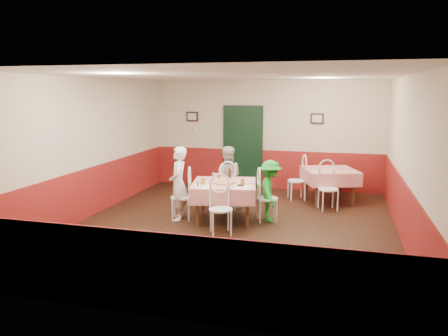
% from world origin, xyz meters
% --- Properties ---
extents(floor, '(7.00, 7.00, 0.00)m').
position_xyz_m(floor, '(0.00, 0.00, 0.00)').
color(floor, black).
rests_on(floor, ground).
extents(ceiling, '(7.00, 7.00, 0.00)m').
position_xyz_m(ceiling, '(0.00, 0.00, 2.80)').
color(ceiling, white).
rests_on(ceiling, back_wall).
extents(back_wall, '(6.00, 0.10, 2.80)m').
position_xyz_m(back_wall, '(0.00, 3.50, 1.40)').
color(back_wall, beige).
rests_on(back_wall, ground).
extents(front_wall, '(6.00, 0.10, 2.80)m').
position_xyz_m(front_wall, '(0.00, -3.50, 1.40)').
color(front_wall, beige).
rests_on(front_wall, ground).
extents(left_wall, '(0.10, 7.00, 2.80)m').
position_xyz_m(left_wall, '(-3.00, 0.00, 1.40)').
color(left_wall, beige).
rests_on(left_wall, ground).
extents(right_wall, '(0.10, 7.00, 2.80)m').
position_xyz_m(right_wall, '(3.00, 0.00, 1.40)').
color(right_wall, beige).
rests_on(right_wall, ground).
extents(wainscot_back, '(6.00, 0.03, 1.00)m').
position_xyz_m(wainscot_back, '(0.00, 3.48, 0.50)').
color(wainscot_back, maroon).
rests_on(wainscot_back, ground).
extents(wainscot_front, '(6.00, 0.03, 1.00)m').
position_xyz_m(wainscot_front, '(0.00, -3.48, 0.50)').
color(wainscot_front, maroon).
rests_on(wainscot_front, ground).
extents(wainscot_left, '(0.03, 7.00, 1.00)m').
position_xyz_m(wainscot_left, '(-2.98, 0.00, 0.50)').
color(wainscot_left, maroon).
rests_on(wainscot_left, ground).
extents(wainscot_right, '(0.03, 7.00, 1.00)m').
position_xyz_m(wainscot_right, '(2.98, 0.00, 0.50)').
color(wainscot_right, maroon).
rests_on(wainscot_right, ground).
extents(door, '(0.96, 0.06, 2.10)m').
position_xyz_m(door, '(-0.60, 3.45, 1.05)').
color(door, black).
rests_on(door, ground).
extents(picture_left, '(0.32, 0.03, 0.26)m').
position_xyz_m(picture_left, '(-2.00, 3.45, 1.85)').
color(picture_left, black).
rests_on(picture_left, back_wall).
extents(picture_right, '(0.32, 0.03, 0.26)m').
position_xyz_m(picture_right, '(1.30, 3.45, 1.85)').
color(picture_right, black).
rests_on(picture_right, back_wall).
extents(thermostat, '(0.10, 0.03, 0.10)m').
position_xyz_m(thermostat, '(-1.90, 3.45, 1.50)').
color(thermostat, white).
rests_on(thermostat, back_wall).
extents(main_table, '(1.43, 1.43, 0.77)m').
position_xyz_m(main_table, '(-0.27, 0.34, 0.38)').
color(main_table, red).
rests_on(main_table, ground).
extents(second_table, '(1.43, 1.43, 0.77)m').
position_xyz_m(second_table, '(1.69, 2.42, 0.38)').
color(second_table, red).
rests_on(second_table, ground).
extents(chair_left, '(0.51, 0.51, 0.90)m').
position_xyz_m(chair_left, '(-1.10, 0.17, 0.45)').
color(chair_left, white).
rests_on(chair_left, ground).
extents(chair_right, '(0.53, 0.53, 0.90)m').
position_xyz_m(chair_right, '(0.56, 0.51, 0.45)').
color(chair_right, white).
rests_on(chair_right, ground).
extents(chair_far, '(0.55, 0.55, 0.90)m').
position_xyz_m(chair_far, '(-0.44, 1.17, 0.45)').
color(chair_far, white).
rests_on(chair_far, ground).
extents(chair_near, '(0.55, 0.55, 0.90)m').
position_xyz_m(chair_near, '(-0.10, -0.49, 0.45)').
color(chair_near, white).
rests_on(chair_near, ground).
extents(chair_second_a, '(0.54, 0.54, 0.90)m').
position_xyz_m(chair_second_a, '(0.94, 2.42, 0.45)').
color(chair_second_a, white).
rests_on(chair_second_a, ground).
extents(chair_second_b, '(0.54, 0.54, 0.90)m').
position_xyz_m(chair_second_b, '(1.69, 1.67, 0.45)').
color(chair_second_b, white).
rests_on(chair_second_b, ground).
extents(pizza, '(0.49, 0.49, 0.03)m').
position_xyz_m(pizza, '(-0.27, 0.29, 0.77)').
color(pizza, '#B74723').
rests_on(pizza, main_table).
extents(plate_left, '(0.29, 0.29, 0.01)m').
position_xyz_m(plate_left, '(-0.71, 0.23, 0.77)').
color(plate_left, white).
rests_on(plate_left, main_table).
extents(plate_right, '(0.29, 0.29, 0.01)m').
position_xyz_m(plate_right, '(0.16, 0.41, 0.77)').
color(plate_right, white).
rests_on(plate_right, main_table).
extents(plate_far, '(0.29, 0.29, 0.01)m').
position_xyz_m(plate_far, '(-0.34, 0.75, 0.77)').
color(plate_far, white).
rests_on(plate_far, main_table).
extents(glass_a, '(0.08, 0.08, 0.13)m').
position_xyz_m(glass_a, '(-0.60, 0.01, 0.82)').
color(glass_a, '#BF7219').
rests_on(glass_a, main_table).
extents(glass_b, '(0.09, 0.09, 0.13)m').
position_xyz_m(glass_b, '(0.14, 0.17, 0.83)').
color(glass_b, '#BF7219').
rests_on(glass_b, main_table).
extents(glass_c, '(0.08, 0.08, 0.13)m').
position_xyz_m(glass_c, '(-0.47, 0.72, 0.82)').
color(glass_c, '#BF7219').
rests_on(glass_c, main_table).
extents(beer_bottle, '(0.07, 0.07, 0.22)m').
position_xyz_m(beer_bottle, '(-0.26, 0.73, 0.87)').
color(beer_bottle, '#381C0A').
rests_on(beer_bottle, main_table).
extents(shaker_a, '(0.04, 0.04, 0.09)m').
position_xyz_m(shaker_a, '(-0.57, -0.18, 0.81)').
color(shaker_a, silver).
rests_on(shaker_a, main_table).
extents(shaker_b, '(0.04, 0.04, 0.09)m').
position_xyz_m(shaker_b, '(-0.56, -0.20, 0.81)').
color(shaker_b, silver).
rests_on(shaker_b, main_table).
extents(shaker_c, '(0.04, 0.04, 0.09)m').
position_xyz_m(shaker_c, '(-0.66, -0.12, 0.81)').
color(shaker_c, '#B23319').
rests_on(shaker_c, main_table).
extents(menu_left, '(0.42, 0.48, 0.00)m').
position_xyz_m(menu_left, '(-0.56, -0.10, 0.76)').
color(menu_left, white).
rests_on(menu_left, main_table).
extents(menu_right, '(0.31, 0.40, 0.00)m').
position_xyz_m(menu_right, '(0.17, 0.04, 0.76)').
color(menu_right, white).
rests_on(menu_right, main_table).
extents(wallet, '(0.13, 0.11, 0.02)m').
position_xyz_m(wallet, '(0.11, 0.12, 0.77)').
color(wallet, black).
rests_on(wallet, main_table).
extents(diner_left, '(0.49, 0.61, 1.46)m').
position_xyz_m(diner_left, '(-1.15, 0.16, 0.73)').
color(diner_left, gray).
rests_on(diner_left, ground).
extents(diner_far, '(0.76, 0.65, 1.36)m').
position_xyz_m(diner_far, '(-0.45, 1.22, 0.68)').
color(diner_far, gray).
rests_on(diner_far, ground).
extents(diner_right, '(0.61, 0.86, 1.21)m').
position_xyz_m(diner_right, '(0.61, 0.52, 0.61)').
color(diner_right, gray).
rests_on(diner_right, ground).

